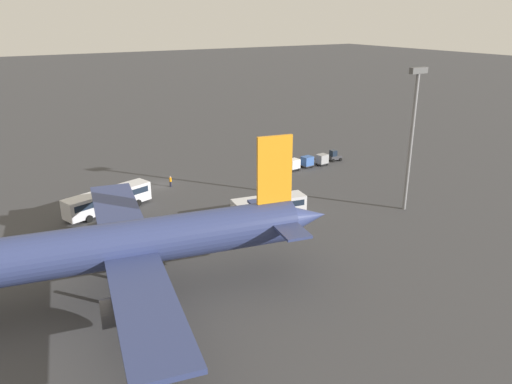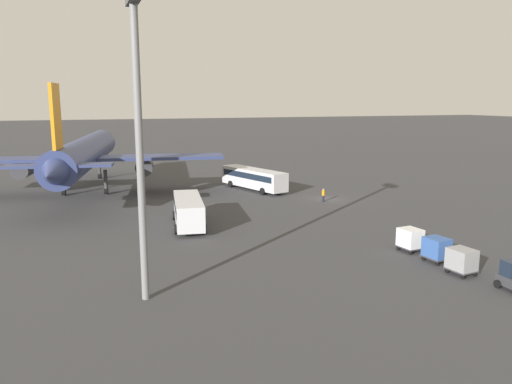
{
  "view_description": "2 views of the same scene",
  "coord_description": "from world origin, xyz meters",
  "px_view_note": "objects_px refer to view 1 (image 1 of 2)",
  "views": [
    {
      "loc": [
        25.87,
        74.25,
        26.46
      ],
      "look_at": [
        -6.39,
        20.26,
        3.95
      ],
      "focal_mm": 35.0,
      "sensor_mm": 36.0,
      "label": 1
    },
    {
      "loc": [
        -59.23,
        31.68,
        13.29
      ],
      "look_at": [
        -7.77,
        13.12,
        3.15
      ],
      "focal_mm": 35.0,
      "sensor_mm": 36.0,
      "label": 2
    }
  ],
  "objects_px": {
    "shuttle_bus_far": "(269,206)",
    "cargo_cart_blue": "(307,161)",
    "cargo_cart_grey": "(322,159)",
    "shuttle_bus_near": "(108,199)",
    "worker_person": "(170,181)",
    "cargo_cart_white": "(294,164)",
    "airplane": "(114,247)",
    "baggage_tug": "(334,156)"
  },
  "relations": [
    {
      "from": "airplane",
      "to": "worker_person",
      "type": "distance_m",
      "value": 34.17
    },
    {
      "from": "shuttle_bus_far",
      "to": "worker_person",
      "type": "height_order",
      "value": "shuttle_bus_far"
    },
    {
      "from": "worker_person",
      "to": "cargo_cart_grey",
      "type": "relative_size",
      "value": 0.8
    },
    {
      "from": "cargo_cart_white",
      "to": "airplane",
      "type": "bearing_deg",
      "value": 33.89
    },
    {
      "from": "baggage_tug",
      "to": "cargo_cart_grey",
      "type": "relative_size",
      "value": 1.13
    },
    {
      "from": "worker_person",
      "to": "cargo_cart_blue",
      "type": "relative_size",
      "value": 0.8
    },
    {
      "from": "worker_person",
      "to": "cargo_cart_grey",
      "type": "distance_m",
      "value": 28.77
    },
    {
      "from": "airplane",
      "to": "baggage_tug",
      "type": "height_order",
      "value": "airplane"
    },
    {
      "from": "cargo_cart_grey",
      "to": "cargo_cart_white",
      "type": "height_order",
      "value": "same"
    },
    {
      "from": "shuttle_bus_near",
      "to": "cargo_cart_blue",
      "type": "height_order",
      "value": "shuttle_bus_near"
    },
    {
      "from": "shuttle_bus_far",
      "to": "worker_person",
      "type": "bearing_deg",
      "value": -62.41
    },
    {
      "from": "baggage_tug",
      "to": "worker_person",
      "type": "xyz_separation_m",
      "value": [
        32.45,
        -1.81,
        -0.07
      ]
    },
    {
      "from": "baggage_tug",
      "to": "cargo_cart_white",
      "type": "bearing_deg",
      "value": 8.9
    },
    {
      "from": "cargo_cart_blue",
      "to": "cargo_cart_grey",
      "type": "bearing_deg",
      "value": 174.98
    },
    {
      "from": "airplane",
      "to": "cargo_cart_white",
      "type": "distance_m",
      "value": 47.45
    },
    {
      "from": "shuttle_bus_far",
      "to": "cargo_cart_blue",
      "type": "xyz_separation_m",
      "value": [
        -18.84,
        -16.79,
        -0.64
      ]
    },
    {
      "from": "shuttle_bus_near",
      "to": "shuttle_bus_far",
      "type": "bearing_deg",
      "value": 124.98
    },
    {
      "from": "shuttle_bus_far",
      "to": "worker_person",
      "type": "relative_size",
      "value": 6.0
    },
    {
      "from": "cargo_cart_blue",
      "to": "cargo_cart_white",
      "type": "height_order",
      "value": "same"
    },
    {
      "from": "baggage_tug",
      "to": "cargo_cart_grey",
      "type": "bearing_deg",
      "value": 19.55
    },
    {
      "from": "shuttle_bus_near",
      "to": "cargo_cart_white",
      "type": "xyz_separation_m",
      "value": [
        -33.77,
        -2.77,
        -0.7
      ]
    },
    {
      "from": "airplane",
      "to": "shuttle_bus_near",
      "type": "relative_size",
      "value": 3.48
    },
    {
      "from": "worker_person",
      "to": "cargo_cart_grey",
      "type": "bearing_deg",
      "value": 174.07
    },
    {
      "from": "airplane",
      "to": "cargo_cart_blue",
      "type": "height_order",
      "value": "airplane"
    },
    {
      "from": "cargo_cart_blue",
      "to": "shuttle_bus_far",
      "type": "bearing_deg",
      "value": 41.71
    },
    {
      "from": "shuttle_bus_near",
      "to": "shuttle_bus_far",
      "type": "xyz_separation_m",
      "value": [
        -18.12,
        13.79,
        -0.06
      ]
    },
    {
      "from": "shuttle_bus_near",
      "to": "cargo_cart_blue",
      "type": "xyz_separation_m",
      "value": [
        -36.96,
        -3.0,
        -0.7
      ]
    },
    {
      "from": "shuttle_bus_far",
      "to": "cargo_cart_grey",
      "type": "relative_size",
      "value": 4.81
    },
    {
      "from": "shuttle_bus_near",
      "to": "cargo_cart_blue",
      "type": "bearing_deg",
      "value": 166.9
    },
    {
      "from": "baggage_tug",
      "to": "cargo_cart_grey",
      "type": "distance_m",
      "value": 4.02
    },
    {
      "from": "shuttle_bus_far",
      "to": "cargo_cart_blue",
      "type": "distance_m",
      "value": 25.25
    },
    {
      "from": "shuttle_bus_near",
      "to": "baggage_tug",
      "type": "distance_m",
      "value": 44.17
    },
    {
      "from": "worker_person",
      "to": "shuttle_bus_near",
      "type": "bearing_deg",
      "value": 26.24
    },
    {
      "from": "cargo_cart_grey",
      "to": "cargo_cart_white",
      "type": "bearing_deg",
      "value": -0.48
    },
    {
      "from": "shuttle_bus_far",
      "to": "cargo_cart_white",
      "type": "distance_m",
      "value": 22.8
    },
    {
      "from": "airplane",
      "to": "shuttle_bus_far",
      "type": "bearing_deg",
      "value": -147.22
    },
    {
      "from": "worker_person",
      "to": "cargo_cart_blue",
      "type": "height_order",
      "value": "cargo_cart_blue"
    },
    {
      "from": "airplane",
      "to": "baggage_tug",
      "type": "distance_m",
      "value": 56.75
    },
    {
      "from": "shuttle_bus_near",
      "to": "worker_person",
      "type": "xyz_separation_m",
      "value": [
        -11.54,
        -5.69,
        -1.02
      ]
    },
    {
      "from": "airplane",
      "to": "cargo_cart_grey",
      "type": "bearing_deg",
      "value": -139.79
    },
    {
      "from": "airplane",
      "to": "shuttle_bus_near",
      "type": "height_order",
      "value": "airplane"
    },
    {
      "from": "baggage_tug",
      "to": "worker_person",
      "type": "relative_size",
      "value": 1.41
    }
  ]
}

